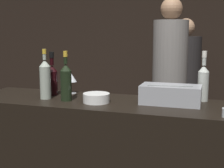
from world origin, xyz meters
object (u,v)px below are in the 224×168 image
at_px(wine_glass, 71,78).
at_px(white_wine_bottle, 203,81).
at_px(rose_wine_bottle, 45,78).
at_px(champagne_bottle, 66,81).
at_px(bowl_white, 96,98).
at_px(red_wine_bottle_black_foil, 52,78).
at_px(person_blond_tee, 169,79).
at_px(ice_bin_with_bottles, 171,94).
at_px(person_in_hoodie, 184,80).

height_order(wine_glass, white_wine_bottle, white_wine_bottle).
xyz_separation_m(rose_wine_bottle, champagne_bottle, (0.17, -0.01, -0.01)).
bearing_deg(white_wine_bottle, champagne_bottle, -162.85).
bearing_deg(bowl_white, white_wine_bottle, 21.57).
bearing_deg(champagne_bottle, wine_glass, 107.97).
height_order(red_wine_bottle_black_foil, white_wine_bottle, white_wine_bottle).
height_order(wine_glass, person_blond_tee, person_blond_tee).
distance_m(red_wine_bottle_black_foil, person_blond_tee, 1.23).
xyz_separation_m(bowl_white, rose_wine_bottle, (-0.40, 0.01, 0.12)).
xyz_separation_m(bowl_white, wine_glass, (-0.31, 0.25, 0.09)).
bearing_deg(rose_wine_bottle, ice_bin_with_bottles, 6.64).
relative_size(ice_bin_with_bottles, wine_glass, 2.39).
bearing_deg(champagne_bottle, bowl_white, 2.21).
relative_size(ice_bin_with_bottles, person_blond_tee, 0.22).
relative_size(champagne_bottle, person_blond_tee, 0.20).
height_order(bowl_white, wine_glass, wine_glass).
height_order(ice_bin_with_bottles, wine_glass, wine_glass).
bearing_deg(ice_bin_with_bottles, person_in_hoodie, 91.81).
bearing_deg(person_in_hoodie, person_blond_tee, -39.19).
distance_m(wine_glass, person_blond_tee, 1.08).
height_order(ice_bin_with_bottles, person_blond_tee, person_blond_tee).
bearing_deg(champagne_bottle, white_wine_bottle, 17.15).
distance_m(champagne_bottle, white_wine_bottle, 0.97).
bearing_deg(ice_bin_with_bottles, person_blond_tee, 97.77).
height_order(wine_glass, red_wine_bottle_black_foil, red_wine_bottle_black_foil).
relative_size(red_wine_bottle_black_foil, rose_wine_bottle, 0.92).
distance_m(champagne_bottle, person_in_hoodie, 1.99).
distance_m(wine_glass, champagne_bottle, 0.27).
relative_size(rose_wine_bottle, person_blond_tee, 0.20).
relative_size(ice_bin_with_bottles, champagne_bottle, 1.14).
bearing_deg(person_blond_tee, bowl_white, -56.45).
bearing_deg(rose_wine_bottle, bowl_white, -0.81).
xyz_separation_m(bowl_white, person_in_hoodie, (0.44, 1.85, -0.12)).
bearing_deg(wine_glass, red_wine_bottle_black_foil, -135.99).
distance_m(rose_wine_bottle, person_blond_tee, 1.33).
height_order(red_wine_bottle_black_foil, person_in_hoodie, person_in_hoodie).
xyz_separation_m(rose_wine_bottle, person_in_hoodie, (0.84, 1.85, -0.23)).
height_order(rose_wine_bottle, white_wine_bottle, rose_wine_bottle).
relative_size(ice_bin_with_bottles, bowl_white, 2.16).
relative_size(wine_glass, white_wine_bottle, 0.47).
distance_m(ice_bin_with_bottles, person_blond_tee, 0.99).
bearing_deg(ice_bin_with_bottles, bowl_white, -167.52).
bearing_deg(red_wine_bottle_black_foil, person_blond_tee, 50.36).
xyz_separation_m(red_wine_bottle_black_foil, person_blond_tee, (0.78, 0.94, -0.11)).
relative_size(ice_bin_with_bottles, rose_wine_bottle, 1.10).
bearing_deg(wine_glass, white_wine_bottle, 1.55).
xyz_separation_m(ice_bin_with_bottles, champagne_bottle, (-0.72, -0.12, 0.07)).
height_order(wine_glass, champagne_bottle, champagne_bottle).
bearing_deg(ice_bin_with_bottles, champagne_bottle, -170.67).
relative_size(wine_glass, champagne_bottle, 0.48).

